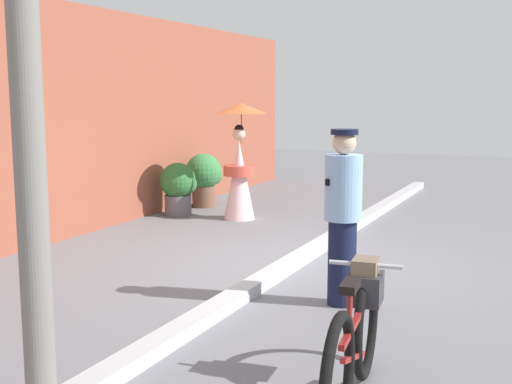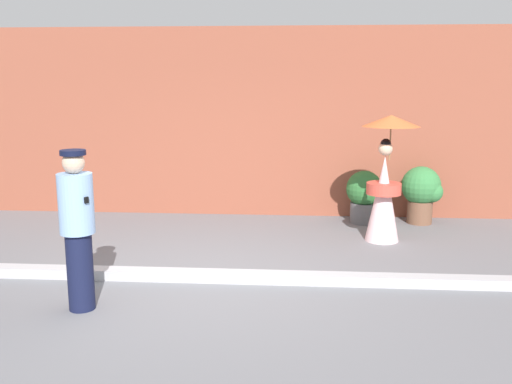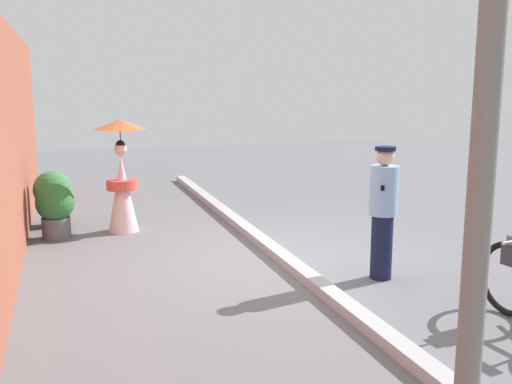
{
  "view_description": "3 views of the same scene",
  "coord_description": "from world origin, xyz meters",
  "px_view_note": "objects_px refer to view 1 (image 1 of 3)",
  "views": [
    {
      "loc": [
        -6.71,
        -2.65,
        1.91
      ],
      "look_at": [
        -0.21,
        0.4,
        0.85
      ],
      "focal_mm": 45.69,
      "sensor_mm": 36.0,
      "label": 1
    },
    {
      "loc": [
        1.03,
        -6.16,
        2.28
      ],
      "look_at": [
        0.54,
        0.59,
        0.94
      ],
      "focal_mm": 39.83,
      "sensor_mm": 36.0,
      "label": 2
    },
    {
      "loc": [
        -7.14,
        2.7,
        2.33
      ],
      "look_at": [
        -0.01,
        0.34,
        0.95
      ],
      "focal_mm": 41.04,
      "sensor_mm": 36.0,
      "label": 3
    }
  ],
  "objects_px": {
    "person_officer": "(343,213)",
    "potted_plant_by_door": "(179,186)",
    "bicycle_near_officer": "(356,336)",
    "utility_pole": "(22,5)",
    "potted_plant_small": "(205,176)",
    "person_with_parasol": "(240,161)"
  },
  "relations": [
    {
      "from": "bicycle_near_officer",
      "to": "person_with_parasol",
      "type": "height_order",
      "value": "person_with_parasol"
    },
    {
      "from": "person_officer",
      "to": "potted_plant_by_door",
      "type": "relative_size",
      "value": 1.9
    },
    {
      "from": "person_with_parasol",
      "to": "potted_plant_small",
      "type": "bearing_deg",
      "value": 54.51
    },
    {
      "from": "person_officer",
      "to": "utility_pole",
      "type": "height_order",
      "value": "utility_pole"
    },
    {
      "from": "potted_plant_by_door",
      "to": "utility_pole",
      "type": "xyz_separation_m",
      "value": [
        -6.08,
        -2.81,
        1.93
      ]
    },
    {
      "from": "potted_plant_small",
      "to": "person_officer",
      "type": "bearing_deg",
      "value": -137.5
    },
    {
      "from": "person_officer",
      "to": "bicycle_near_officer",
      "type": "bearing_deg",
      "value": -159.93
    },
    {
      "from": "person_with_parasol",
      "to": "potted_plant_by_door",
      "type": "relative_size",
      "value": 2.12
    },
    {
      "from": "utility_pole",
      "to": "person_with_parasol",
      "type": "bearing_deg",
      "value": 16.07
    },
    {
      "from": "potted_plant_small",
      "to": "utility_pole",
      "type": "relative_size",
      "value": 0.19
    },
    {
      "from": "potted_plant_by_door",
      "to": "potted_plant_small",
      "type": "distance_m",
      "value": 0.91
    },
    {
      "from": "bicycle_near_officer",
      "to": "utility_pole",
      "type": "bearing_deg",
      "value": 120.71
    },
    {
      "from": "utility_pole",
      "to": "bicycle_near_officer",
      "type": "bearing_deg",
      "value": -59.29
    },
    {
      "from": "potted_plant_by_door",
      "to": "bicycle_near_officer",
      "type": "bearing_deg",
      "value": -138.99
    },
    {
      "from": "bicycle_near_officer",
      "to": "utility_pole",
      "type": "relative_size",
      "value": 0.37
    },
    {
      "from": "utility_pole",
      "to": "person_officer",
      "type": "bearing_deg",
      "value": -18.53
    },
    {
      "from": "bicycle_near_officer",
      "to": "person_officer",
      "type": "relative_size",
      "value": 1.09
    },
    {
      "from": "potted_plant_small",
      "to": "person_with_parasol",
      "type": "bearing_deg",
      "value": -125.49
    },
    {
      "from": "person_officer",
      "to": "potted_plant_by_door",
      "type": "distance_m",
      "value": 4.99
    },
    {
      "from": "potted_plant_small",
      "to": "utility_pole",
      "type": "xyz_separation_m",
      "value": [
        -6.99,
        -2.85,
        1.87
      ]
    },
    {
      "from": "bicycle_near_officer",
      "to": "utility_pole",
      "type": "height_order",
      "value": "utility_pole"
    },
    {
      "from": "potted_plant_by_door",
      "to": "potted_plant_small",
      "type": "relative_size",
      "value": 0.92
    }
  ]
}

